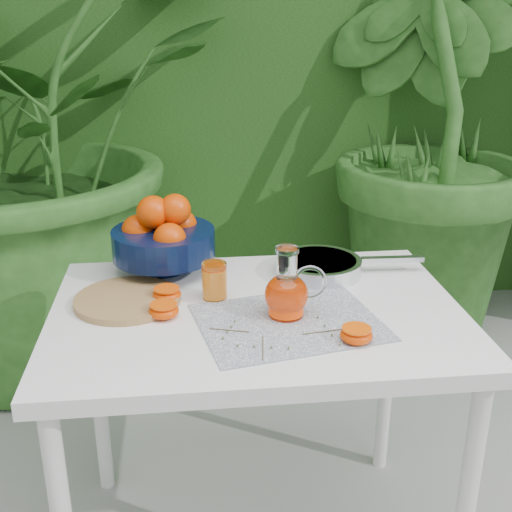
{
  "coord_description": "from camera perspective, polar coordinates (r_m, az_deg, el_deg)",
  "views": [
    {
      "loc": [
        -0.15,
        -1.41,
        1.44
      ],
      "look_at": [
        0.01,
        0.01,
        0.88
      ],
      "focal_mm": 45.0,
      "sensor_mm": 36.0,
      "label": 1
    }
  ],
  "objects": [
    {
      "name": "thyme_sprigs",
      "position": [
        1.43,
        1.77,
        -7.07
      ],
      "size": [
        0.33,
        0.18,
        0.01
      ],
      "color": "brown",
      "rests_on": "white_table"
    },
    {
      "name": "potted_plant_left",
      "position": [
        2.74,
        -20.38,
        11.05
      ],
      "size": [
        2.86,
        2.86,
        2.02
      ],
      "primitive_type": "imported",
      "rotation": [
        0.0,
        0.0,
        0.75
      ],
      "color": "#29561D",
      "rests_on": "ground"
    },
    {
      "name": "saute_pan",
      "position": [
        1.77,
        5.73,
        -0.85
      ],
      "size": [
        0.41,
        0.24,
        0.04
      ],
      "color": "silver",
      "rests_on": "white_table"
    },
    {
      "name": "orange_halves",
      "position": [
        1.51,
        -2.8,
        -5.01
      ],
      "size": [
        0.51,
        0.35,
        0.04
      ],
      "color": "#F33A02",
      "rests_on": "white_table"
    },
    {
      "name": "juice_pitcher",
      "position": [
        1.51,
        2.8,
        -3.25
      ],
      "size": [
        0.15,
        0.11,
        0.17
      ],
      "color": "white",
      "rests_on": "white_table"
    },
    {
      "name": "juice_tumbler",
      "position": [
        1.61,
        -3.71,
        -2.24
      ],
      "size": [
        0.08,
        0.08,
        0.09
      ],
      "color": "white",
      "rests_on": "white_table"
    },
    {
      "name": "placemat",
      "position": [
        1.5,
        2.95,
        -5.88
      ],
      "size": [
        0.47,
        0.39,
        0.0
      ],
      "primitive_type": "cube",
      "rotation": [
        0.0,
        0.0,
        0.19
      ],
      "color": "#0B1540",
      "rests_on": "white_table"
    },
    {
      "name": "hedge_backdrop",
      "position": [
        3.48,
        -3.12,
        17.28
      ],
      "size": [
        8.0,
        1.65,
        2.5
      ],
      "color": "#1A4C15",
      "rests_on": "ground"
    },
    {
      "name": "cutting_board",
      "position": [
        1.63,
        -11.36,
        -3.83
      ],
      "size": [
        0.28,
        0.28,
        0.02
      ],
      "primitive_type": "cylinder",
      "rotation": [
        0.0,
        0.0,
        0.05
      ],
      "color": "#9D7947",
      "rests_on": "white_table"
    },
    {
      "name": "potted_plant_right",
      "position": [
        2.91,
        14.34,
        10.81
      ],
      "size": [
        2.43,
        2.43,
        1.88
      ],
      "primitive_type": "imported",
      "rotation": [
        0.0,
        0.0,
        1.94
      ],
      "color": "#29561D",
      "rests_on": "ground"
    },
    {
      "name": "white_table",
      "position": [
        1.61,
        0.08,
        -7.31
      ],
      "size": [
        1.0,
        0.7,
        0.75
      ],
      "color": "white",
      "rests_on": "ground"
    },
    {
      "name": "fruit_bowl",
      "position": [
        1.77,
        -8.26,
        1.71
      ],
      "size": [
        0.35,
        0.35,
        0.22
      ],
      "color": "black",
      "rests_on": "white_table"
    }
  ]
}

